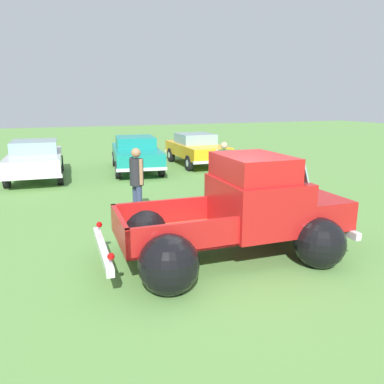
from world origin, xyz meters
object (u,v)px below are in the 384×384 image
(show_car_0, at_px, (35,158))
(spectator_0, at_px, (137,179))
(show_car_2, at_px, (196,148))
(vintage_pickup_truck, at_px, (244,217))
(show_car_1, at_px, (136,152))
(spectator_1, at_px, (224,165))

(show_car_0, xyz_separation_m, spectator_0, (2.33, -6.47, 0.24))
(show_car_2, bearing_deg, vintage_pickup_truck, -15.88)
(vintage_pickup_truck, relative_size, spectator_0, 2.63)
(show_car_2, height_order, spectator_0, spectator_0)
(show_car_1, height_order, show_car_2, same)
(spectator_0, relative_size, spectator_1, 1.08)
(show_car_2, bearing_deg, spectator_0, -30.68)
(show_car_2, bearing_deg, show_car_0, -82.73)
(vintage_pickup_truck, distance_m, spectator_1, 4.91)
(show_car_1, distance_m, spectator_0, 6.84)
(vintage_pickup_truck, relative_size, spectator_1, 2.84)
(show_car_1, xyz_separation_m, show_car_2, (2.95, 0.48, -0.00))
(vintage_pickup_truck, distance_m, show_car_2, 10.60)
(show_car_1, bearing_deg, vintage_pickup_truck, 6.76)
(vintage_pickup_truck, bearing_deg, show_car_2, 74.67)
(vintage_pickup_truck, xyz_separation_m, spectator_1, (1.85, 4.54, 0.18))
(show_car_2, xyz_separation_m, spectator_1, (-1.37, -5.55, 0.16))
(vintage_pickup_truck, height_order, show_car_0, vintage_pickup_truck)
(vintage_pickup_truck, xyz_separation_m, show_car_0, (-3.65, 9.44, 0.03))
(show_car_0, height_order, show_car_1, same)
(vintage_pickup_truck, relative_size, show_car_1, 0.98)
(show_car_0, distance_m, spectator_1, 7.37)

